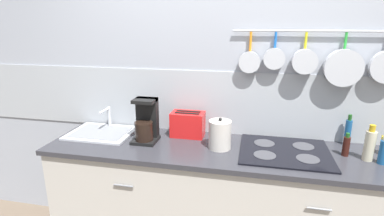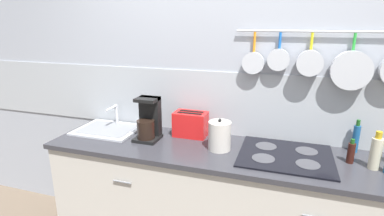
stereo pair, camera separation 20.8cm
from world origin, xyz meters
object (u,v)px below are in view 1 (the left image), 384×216
at_px(bottle_dish_soap, 383,151).
at_px(bottle_olive_oil, 370,145).
at_px(coffee_maker, 146,124).
at_px(bottle_hot_sauce, 348,132).
at_px(toaster, 188,124).
at_px(bottle_cooking_wine, 346,146).
at_px(kettle, 220,135).

bearing_deg(bottle_dish_soap, bottle_olive_oil, 151.46).
distance_m(coffee_maker, bottle_hot_sauce, 1.47).
relative_size(coffee_maker, bottle_hot_sauce, 1.41).
xyz_separation_m(toaster, bottle_dish_soap, (1.31, -0.21, -0.01)).
bearing_deg(bottle_cooking_wine, kettle, -176.36).
xyz_separation_m(kettle, bottle_cooking_wine, (0.84, 0.05, -0.03)).
bearing_deg(coffee_maker, toaster, 29.52).
relative_size(kettle, bottle_dish_soap, 1.20).
bearing_deg(kettle, bottle_dish_soap, -1.51).
bearing_deg(kettle, toaster, 146.00).
distance_m(toaster, bottle_hot_sauce, 1.17).
height_order(coffee_maker, toaster, coffee_maker).
height_order(coffee_maker, bottle_cooking_wine, coffee_maker).
bearing_deg(bottle_dish_soap, coffee_maker, 178.15).
height_order(kettle, bottle_dish_soap, kettle).
distance_m(kettle, bottle_cooking_wine, 0.84).
bearing_deg(bottle_cooking_wine, coffee_maker, -178.80).
xyz_separation_m(coffee_maker, bottle_cooking_wine, (1.40, 0.03, -0.06)).
distance_m(bottle_cooking_wine, bottle_hot_sauce, 0.21).
distance_m(kettle, bottle_olive_oil, 0.96).
xyz_separation_m(coffee_maker, bottle_hot_sauce, (1.45, 0.22, -0.03)).
height_order(toaster, bottle_hot_sauce, bottle_hot_sauce).
distance_m(bottle_olive_oil, bottle_dish_soap, 0.08).
distance_m(bottle_hot_sauce, bottle_dish_soap, 0.31).
relative_size(bottle_hot_sauce, bottle_olive_oil, 0.96).
bearing_deg(bottle_hot_sauce, bottle_dish_soap, -63.65).
height_order(kettle, bottle_cooking_wine, kettle).
xyz_separation_m(bottle_cooking_wine, bottle_hot_sauce, (0.06, 0.20, 0.03)).
distance_m(coffee_maker, bottle_olive_oil, 1.52).
height_order(bottle_hot_sauce, bottle_olive_oil, bottle_olive_oil).
xyz_separation_m(bottle_cooking_wine, bottle_olive_oil, (0.12, -0.04, 0.04)).
relative_size(toaster, bottle_dish_soap, 1.43).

